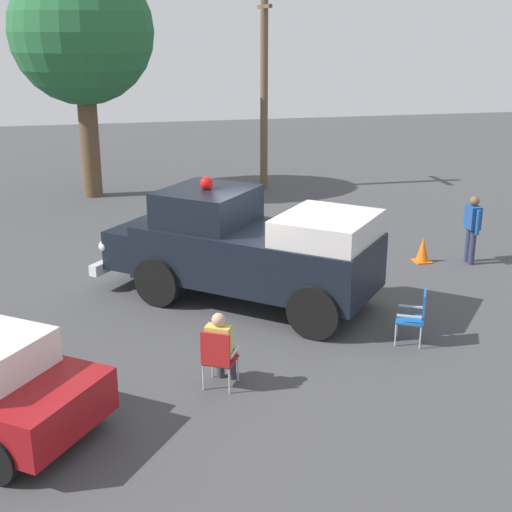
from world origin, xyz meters
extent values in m
plane|color=#424244|center=(0.00, 0.00, 0.00)|extent=(60.00, 60.00, 0.00)
cylinder|color=black|center=(2.49, -0.88, 0.52)|extent=(1.00, 0.91, 1.04)
cylinder|color=black|center=(1.20, -2.41, 0.52)|extent=(1.00, 0.91, 1.04)
cylinder|color=black|center=(-0.19, 1.37, 0.52)|extent=(1.00, 0.91, 1.04)
cylinder|color=black|center=(-1.48, -0.16, 0.52)|extent=(1.00, 0.91, 1.04)
cube|color=black|center=(0.50, -0.52, 1.05)|extent=(5.10, 4.76, 1.10)
cube|color=black|center=(2.69, -2.35, 0.92)|extent=(1.82, 1.93, 0.84)
cube|color=black|center=(1.39, -1.26, 1.95)|extent=(2.52, 2.55, 0.76)
cube|color=silver|center=(-0.68, 0.48, 1.80)|extent=(2.56, 2.59, 0.60)
cube|color=silver|center=(3.03, -2.64, 0.92)|extent=(1.02, 1.18, 0.64)
cube|color=silver|center=(3.11, -2.71, 0.50)|extent=(1.59, 1.84, 0.24)
sphere|color=white|center=(3.53, -2.04, 1.00)|extent=(0.37, 0.37, 0.26)
sphere|color=white|center=(2.53, -3.24, 1.00)|extent=(0.37, 0.37, 0.26)
sphere|color=red|center=(1.39, -1.26, 2.45)|extent=(0.39, 0.39, 0.28)
cylinder|color=black|center=(4.04, 3.36, 0.34)|extent=(0.70, 0.61, 0.68)
cylinder|color=#B7BABF|center=(1.92, 2.52, 0.22)|extent=(0.04, 0.04, 0.44)
cylinder|color=#B7BABF|center=(1.53, 2.73, 0.22)|extent=(0.04, 0.04, 0.44)
cylinder|color=#B7BABF|center=(2.13, 2.90, 0.22)|extent=(0.04, 0.04, 0.44)
cylinder|color=#B7BABF|center=(1.75, 3.12, 0.22)|extent=(0.04, 0.04, 0.44)
cube|color=#B21E1E|center=(1.83, 2.82, 0.46)|extent=(0.65, 0.65, 0.04)
cube|color=#B21E1E|center=(1.95, 3.03, 0.74)|extent=(0.44, 0.27, 0.56)
cube|color=#B7BABF|center=(2.04, 2.70, 0.62)|extent=(0.24, 0.40, 0.03)
cube|color=#B7BABF|center=(1.62, 2.93, 0.62)|extent=(0.24, 0.40, 0.03)
cylinder|color=#B7BABF|center=(-1.51, 2.07, 0.22)|extent=(0.04, 0.04, 0.44)
cylinder|color=#B7BABF|center=(-1.71, 1.67, 0.22)|extent=(0.04, 0.04, 0.44)
cylinder|color=#B7BABF|center=(-1.90, 2.27, 0.22)|extent=(0.04, 0.04, 0.44)
cylinder|color=#B7BABF|center=(-2.10, 1.88, 0.22)|extent=(0.04, 0.04, 0.44)
cube|color=#1959A5|center=(-1.81, 1.97, 0.46)|extent=(0.65, 0.65, 0.04)
cube|color=#1959A5|center=(-2.02, 2.08, 0.74)|extent=(0.26, 0.44, 0.56)
cube|color=#B7BABF|center=(-1.70, 2.18, 0.62)|extent=(0.41, 0.23, 0.03)
cube|color=#B7BABF|center=(-1.92, 1.76, 0.62)|extent=(0.41, 0.23, 0.03)
cylinder|color=#383842|center=(1.79, 2.53, 0.23)|extent=(0.18, 0.18, 0.45)
cylinder|color=#383842|center=(1.61, 2.63, 0.23)|extent=(0.18, 0.18, 0.45)
cube|color=#383842|center=(1.86, 2.67, 0.51)|extent=(0.34, 0.46, 0.13)
cube|color=#383842|center=(1.69, 2.77, 0.51)|extent=(0.34, 0.46, 0.13)
cube|color=gold|center=(1.87, 2.90, 0.81)|extent=(0.46, 0.39, 0.54)
sphere|color=tan|center=(1.86, 2.88, 1.18)|extent=(0.30, 0.30, 0.22)
cylinder|color=#2D334C|center=(-5.17, -1.85, 0.44)|extent=(0.16, 0.16, 0.88)
cylinder|color=#2D334C|center=(-5.18, -2.07, 0.44)|extent=(0.16, 0.16, 0.88)
cube|color=#1E478C|center=(-5.17, -1.96, 1.16)|extent=(0.28, 0.43, 0.56)
cylinder|color=#1E478C|center=(-5.16, -1.69, 1.10)|extent=(0.11, 0.11, 0.60)
cylinder|color=#1E478C|center=(-5.19, -2.23, 1.10)|extent=(0.11, 0.11, 0.60)
sphere|color=brown|center=(-5.17, -1.96, 1.56)|extent=(0.24, 0.24, 0.23)
cylinder|color=brown|center=(3.80, -11.26, 1.87)|extent=(0.63, 0.63, 3.75)
sphere|color=#246135|center=(3.80, -11.26, 5.36)|extent=(4.61, 4.61, 4.61)
cylinder|color=brown|center=(-2.14, -11.09, 3.37)|extent=(0.26, 0.26, 6.73)
cube|color=brown|center=(-2.14, -11.09, 6.13)|extent=(0.12, 1.70, 0.12)
cube|color=orange|center=(-4.08, -2.27, 0.02)|extent=(0.40, 0.40, 0.04)
cone|color=orange|center=(-4.08, -2.27, 0.33)|extent=(0.32, 0.32, 0.60)
camera|label=1|loc=(3.50, 12.93, 5.58)|focal=49.56mm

